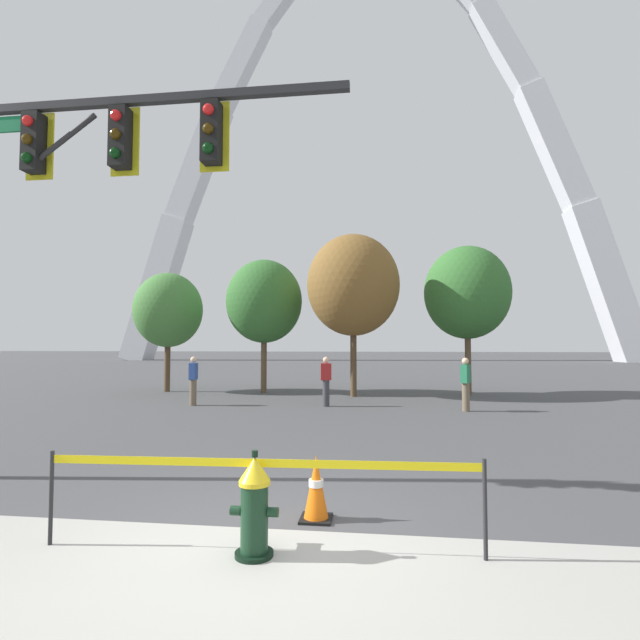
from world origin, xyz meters
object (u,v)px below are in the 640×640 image
object	(u,v)px
fire_hydrant	(255,506)
pedestrian_walking_left	(326,381)
traffic_cone_by_hydrant	(316,488)
pedestrian_standing_center	(193,380)
monument_arch	(368,163)
pedestrian_walking_right	(466,384)
traffic_signal_gantry	(53,193)

from	to	relation	value
fire_hydrant	pedestrian_walking_left	distance (m)	10.86
traffic_cone_by_hydrant	pedestrian_standing_center	bearing A→B (deg)	119.24
traffic_cone_by_hydrant	pedestrian_walking_left	bearing A→B (deg)	95.80
monument_arch	pedestrian_walking_right	xyz separation A→B (m)	(3.79, -41.96, -22.98)
monument_arch	pedestrian_walking_left	xyz separation A→B (m)	(-0.48, -41.37, -22.98)
fire_hydrant	traffic_signal_gantry	xyz separation A→B (m)	(-3.66, 2.01, 3.80)
fire_hydrant	monument_arch	world-z (taller)	monument_arch
fire_hydrant	pedestrian_walking_left	xyz separation A→B (m)	(-0.55, 10.85, 0.35)
pedestrian_standing_center	fire_hydrant	bearing A→B (deg)	-65.13
pedestrian_standing_center	traffic_signal_gantry	bearing A→B (deg)	-81.86
monument_arch	pedestrian_walking_right	bearing A→B (deg)	-84.85
traffic_signal_gantry	pedestrian_walking_right	size ratio (longest dim) A/B	4.04
pedestrian_walking_right	fire_hydrant	bearing A→B (deg)	-109.93
traffic_signal_gantry	fire_hydrant	bearing A→B (deg)	-28.71
fire_hydrant	monument_arch	xyz separation A→B (m)	(-0.07, 52.22, 23.33)
pedestrian_walking_right	traffic_signal_gantry	bearing A→B (deg)	-131.82
traffic_signal_gantry	pedestrian_walking_right	xyz separation A→B (m)	(7.38, 8.25, -3.45)
fire_hydrant	pedestrian_walking_right	bearing A→B (deg)	70.07
traffic_cone_by_hydrant	pedestrian_walking_right	world-z (taller)	pedestrian_walking_right
pedestrian_walking_right	monument_arch	bearing A→B (deg)	95.15
fire_hydrant	monument_arch	bearing A→B (deg)	90.07
traffic_signal_gantry	monument_arch	distance (m)	54.00
fire_hydrant	traffic_signal_gantry	distance (m)	5.65
traffic_signal_gantry	pedestrian_standing_center	world-z (taller)	traffic_signal_gantry
traffic_cone_by_hydrant	pedestrian_standing_center	distance (m)	10.93
fire_hydrant	traffic_cone_by_hydrant	distance (m)	1.11
pedestrian_walking_left	pedestrian_walking_right	bearing A→B (deg)	-7.88
pedestrian_standing_center	pedestrian_walking_left	bearing A→B (deg)	4.09
fire_hydrant	pedestrian_walking_left	bearing A→B (deg)	92.89
fire_hydrant	monument_arch	distance (m)	57.19
traffic_cone_by_hydrant	traffic_signal_gantry	bearing A→B (deg)	166.30
traffic_cone_by_hydrant	pedestrian_walking_right	distance (m)	9.82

